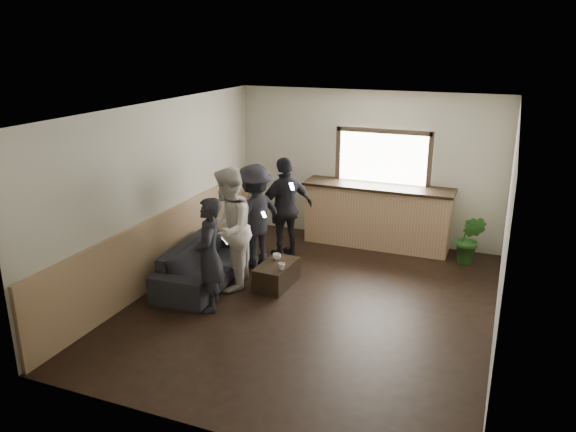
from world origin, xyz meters
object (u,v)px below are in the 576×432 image
at_px(coffee_table, 276,275).
at_px(person_b, 228,229).
at_px(person_d, 286,208).
at_px(person_c, 255,216).
at_px(cup_b, 282,266).
at_px(cup_a, 277,257).
at_px(bar_counter, 377,212).
at_px(sofa, 206,262).
at_px(person_a, 209,255).
at_px(potted_plant, 470,239).

height_order(coffee_table, person_b, person_b).
distance_m(person_b, person_d, 1.52).
xyz_separation_m(coffee_table, person_c, (-0.65, 0.61, 0.69)).
bearing_deg(cup_b, cup_a, 123.81).
height_order(bar_counter, cup_b, bar_counter).
bearing_deg(bar_counter, person_b, -122.13).
bearing_deg(person_c, sofa, -3.96).
xyz_separation_m(coffee_table, cup_a, (-0.06, 0.15, 0.23)).
xyz_separation_m(bar_counter, person_c, (-1.66, -1.72, 0.23)).
distance_m(person_a, person_c, 1.67).
height_order(cup_b, potted_plant, potted_plant).
xyz_separation_m(bar_counter, coffee_table, (-1.02, -2.33, -0.46)).
xyz_separation_m(cup_b, person_a, (-0.72, -0.88, 0.40)).
distance_m(bar_counter, potted_plant, 1.71).
distance_m(bar_counter, person_b, 3.14).
height_order(cup_b, person_a, person_a).
bearing_deg(cup_a, person_a, -112.59).
xyz_separation_m(cup_a, person_b, (-0.59, -0.47, 0.53)).
bearing_deg(cup_a, potted_plant, 34.71).
bearing_deg(person_a, person_c, 158.44).
relative_size(bar_counter, person_b, 1.43).
relative_size(bar_counter, cup_a, 21.47).
distance_m(coffee_table, cup_b, 0.33).
bearing_deg(potted_plant, person_b, -144.54).
relative_size(cup_b, person_d, 0.06).
bearing_deg(sofa, coffee_table, -81.27).
bearing_deg(person_d, coffee_table, 53.56).
distance_m(bar_counter, person_d, 1.79).
xyz_separation_m(cup_b, potted_plant, (2.53, 2.23, 0.02)).
xyz_separation_m(cup_a, person_c, (-0.59, 0.46, 0.46)).
bearing_deg(cup_a, cup_b, -56.19).
xyz_separation_m(cup_a, potted_plant, (2.75, 1.90, 0.02)).
bearing_deg(person_b, person_c, 164.51).
relative_size(potted_plant, person_c, 0.50).
bearing_deg(sofa, person_a, -150.31).
relative_size(person_b, person_d, 1.06).
bearing_deg(person_c, potted_plant, 137.06).
distance_m(sofa, person_b, 0.78).
distance_m(sofa, person_c, 1.12).
relative_size(sofa, person_c, 1.23).
distance_m(cup_a, potted_plant, 3.34).
relative_size(sofa, potted_plant, 2.47).
bearing_deg(cup_b, coffee_table, 132.80).
height_order(sofa, person_b, person_b).
height_order(cup_b, person_b, person_b).
bearing_deg(person_b, person_a, -8.82).
bearing_deg(potted_plant, cup_a, -145.29).
xyz_separation_m(bar_counter, sofa, (-2.11, -2.58, -0.33)).
bearing_deg(coffee_table, person_b, -153.78).
distance_m(sofa, cup_a, 1.12).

